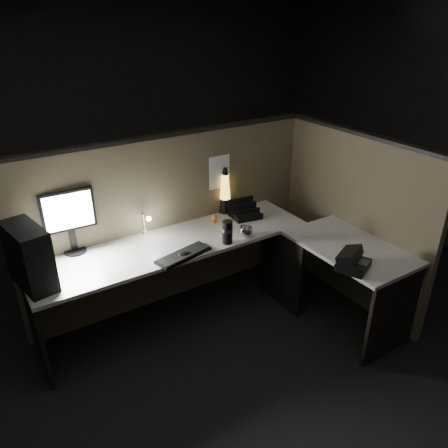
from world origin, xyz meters
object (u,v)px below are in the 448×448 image
desk_phone (352,261)px  pc_tower (29,257)px  lava_lamp (225,194)px  keyboard (183,255)px  monitor (69,216)px

desk_phone → pc_tower: bearing=128.4°
pc_tower → lava_lamp: (1.73, 0.30, -0.04)m
keyboard → pc_tower: bearing=155.7°
monitor → lava_lamp: size_ratio=1.17×
lava_lamp → monitor: bearing=179.5°
lava_lamp → pc_tower: bearing=-170.2°
keyboard → monitor: bearing=129.3°
pc_tower → lava_lamp: pc_tower is taller
monitor → keyboard: size_ratio=1.12×
pc_tower → monitor: 0.48m
monitor → keyboard: monitor is taller
pc_tower → monitor: (0.36, 0.31, 0.09)m
monitor → keyboard: (0.67, -0.53, -0.29)m
monitor → lava_lamp: bearing=1.9°
pc_tower → keyboard: size_ratio=0.97×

